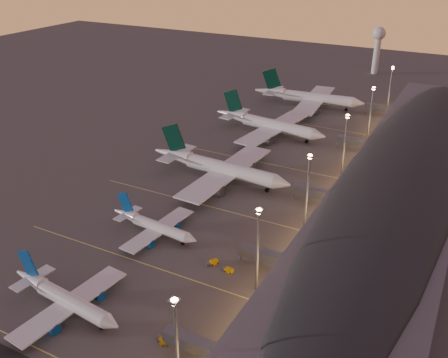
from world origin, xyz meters
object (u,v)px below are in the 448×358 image
Objects in this scene: airliner_narrow_south at (64,298)px; baggage_tug_a at (162,340)px; baggage_tug_d at (212,263)px; airliner_wide_far at (308,97)px; airliner_wide_mid at (268,124)px; airliner_wide_near at (219,168)px; baggage_tug_c at (228,270)px; radar_tower at (378,42)px; airliner_narrow_north at (154,226)px.

baggage_tug_a is at bearing 9.89° from airliner_narrow_south.
baggage_tug_a is 34.03m from baggage_tug_d.
airliner_wide_mid is at bearing -97.23° from airliner_wide_far.
airliner_wide_far is at bearing 121.46° from baggage_tug_a.
airliner_wide_mid is at bearing 95.81° from airliner_wide_near.
airliner_wide_far reaches higher than baggage_tug_d.
baggage_tug_c is 0.95× the size of baggage_tug_d.
airliner_wide_near is (-1.43, 87.78, 1.60)m from airliner_narrow_south.
airliner_narrow_south is at bearing -80.98° from airliner_wide_mid.
airliner_wide_far is (2.45, 51.77, 0.24)m from airliner_wide_mid.
airliner_narrow_south is 0.61× the size of airliner_wide_far.
baggage_tug_d is at bearing 61.54° from airliner_narrow_south.
radar_tower reaches higher than airliner_wide_mid.
airliner_wide_mid is at bearing 125.60° from baggage_tug_a.
airliner_narrow_north is at bearing 149.67° from baggage_tug_a.
airliner_wide_near reaches higher than baggage_tug_a.
airliner_wide_mid is at bearing 112.37° from baggage_tug_c.
airliner_wide_near is (-0.63, 46.30, 2.00)m from airliner_narrow_north.
airliner_wide_far is at bearing 106.17° from baggage_tug_c.
radar_tower reaches higher than airliner_narrow_south.
radar_tower reaches higher than airliner_wide_far.
airliner_narrow_north is at bearing 97.04° from airliner_narrow_south.
airliner_wide_far is at bearing -99.96° from radar_tower.
radar_tower is at bearing 91.51° from airliner_narrow_north.
airliner_narrow_south is 41.49m from airliner_narrow_north.
baggage_tug_a is 0.94× the size of baggage_tug_d.
baggage_tug_a is (30.63, -85.76, -4.70)m from airliner_wide_near.
airliner_narrow_south reaches higher than baggage_tug_d.
airliner_wide_far is 164.73m from baggage_tug_c.
airliner_wide_mid is (-2.72, 56.68, -0.14)m from airliner_wide_near.
baggage_tug_a is at bearing -87.19° from radar_tower.
airliner_narrow_north is 0.55× the size of airliner_wide_near.
baggage_tug_d reaches higher than baggage_tug_a.
airliner_wide_far is 196.71m from baggage_tug_a.
airliner_wide_far is 16.69× the size of baggage_tug_c.
airliner_narrow_south is at bearing -86.00° from airliner_wide_near.
airliner_wide_mid is (-4.15, 144.46, 1.46)m from airliner_narrow_south.
airliner_narrow_south is 10.10× the size of baggage_tug_c.
airliner_wide_far reaches higher than airliner_wide_near.
airliner_wide_near is at bearing -94.61° from radar_tower.
radar_tower is 8.53× the size of baggage_tug_a.
airliner_wide_far is 1.98× the size of radar_tower.
airliner_wide_far is 162.70m from baggage_tug_d.
airliner_wide_mid reaches higher than airliner_narrow_north.
baggage_tug_c is (34.33, -109.78, -4.54)m from airliner_wide_mid.
airliner_wide_near is 61.97m from baggage_tug_c.
airliner_wide_far is 15.83× the size of baggage_tug_d.
baggage_tug_d is (-4.76, 33.70, 0.04)m from baggage_tug_a.
airliner_narrow_south is 292.22m from radar_tower.
radar_tower is at bearing 98.39° from baggage_tug_c.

